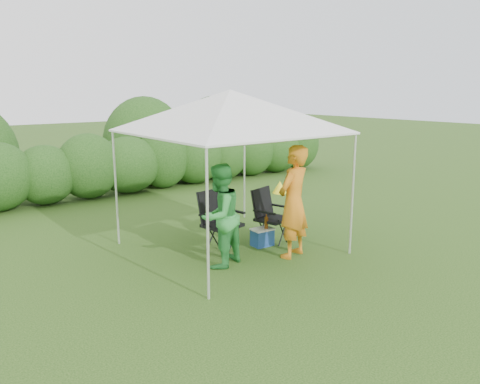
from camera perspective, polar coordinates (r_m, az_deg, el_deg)
ground at (r=8.21m, az=0.98°, el=-7.78°), size 70.00×70.00×0.00m
hedge at (r=13.13m, az=-15.33°, el=3.19°), size 15.86×1.53×1.80m
canopy at (r=8.11m, az=-1.21°, el=9.79°), size 3.10×3.10×2.83m
chair_right at (r=8.85m, az=3.48°, el=-2.41°), size 0.73×0.69×1.01m
chair_left at (r=8.34m, az=-2.68°, el=-3.04°), size 0.75×0.70×1.08m
man at (r=7.97m, az=6.52°, el=-1.19°), size 0.81×0.64×1.94m
woman at (r=7.53m, az=-2.49°, el=-2.91°), size 0.99×0.88×1.69m
cooler at (r=8.68m, az=2.73°, el=-5.49°), size 0.41×0.31×0.33m
bottle at (r=8.61m, az=3.23°, el=-3.60°), size 0.07×0.07×0.27m
lawn_toy at (r=13.07m, az=5.34°, el=0.57°), size 0.68×0.57×0.34m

